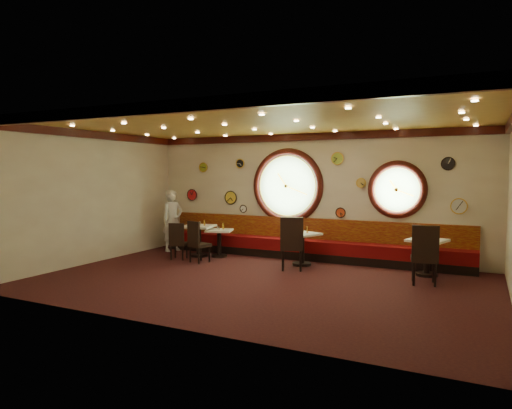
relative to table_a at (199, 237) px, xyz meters
name	(u,v)px	position (x,y,z in m)	size (l,w,h in m)	color
floor	(258,282)	(2.63, -1.83, -0.52)	(9.00, 6.00, 0.00)	black
ceiling	(258,122)	(2.63, -1.83, 2.68)	(9.00, 6.00, 0.02)	gold
wall_back	(309,196)	(2.63, 1.17, 1.08)	(9.00, 0.02, 3.20)	beige
wall_front	(165,215)	(2.63, -4.83, 1.08)	(9.00, 0.02, 3.20)	beige
wall_left	(92,197)	(-1.87, -1.83, 1.08)	(0.02, 6.00, 3.20)	beige
molding_back	(309,137)	(2.63, 1.12, 2.59)	(9.00, 0.10, 0.18)	#340D09
molding_front	(166,107)	(2.63, -4.78, 2.59)	(9.00, 0.10, 0.18)	#340D09
molding_left	(92,135)	(-1.82, -1.83, 2.59)	(0.10, 6.00, 0.18)	#340D09
banquette_base	(305,255)	(2.63, 0.89, -0.42)	(8.00, 0.55, 0.20)	black
banquette_seat	(305,245)	(2.63, 0.89, -0.17)	(8.00, 0.55, 0.30)	#5C070B
banquette_back	(308,229)	(2.63, 1.11, 0.23)	(8.00, 0.10, 0.55)	#620A07
porthole_left_glass	(288,186)	(2.03, 1.17, 1.33)	(1.66, 1.66, 0.02)	#7DAB67
porthole_left_frame	(287,186)	(2.03, 1.15, 1.33)	(1.98, 1.98, 0.18)	#340D09
porthole_left_ring	(287,186)	(2.03, 1.12, 1.33)	(1.61, 1.61, 0.03)	gold
porthole_right_glass	(397,190)	(4.83, 1.17, 1.28)	(1.10, 1.10, 0.02)	#7DAB67
porthole_right_frame	(397,190)	(4.83, 1.15, 1.28)	(1.38, 1.38, 0.18)	#340D09
porthole_right_ring	(397,190)	(4.83, 1.12, 1.28)	(1.09, 1.09, 0.03)	gold
wall_clock_0	(341,213)	(3.48, 1.13, 0.68)	(0.24, 0.24, 0.03)	#CC4018
wall_clock_1	(337,159)	(3.38, 1.13, 2.03)	(0.30, 0.30, 0.03)	#95B438
wall_clock_2	(448,164)	(5.93, 1.13, 1.88)	(0.28, 0.28, 0.03)	black
wall_clock_3	(240,164)	(0.63, 1.13, 1.93)	(0.24, 0.24, 0.03)	black
wall_clock_4	(243,209)	(0.73, 1.13, 0.68)	(0.20, 0.20, 0.03)	white
wall_clock_5	(231,198)	(0.33, 1.13, 0.98)	(0.36, 0.36, 0.03)	gold
wall_clock_6	(459,206)	(6.18, 1.13, 0.93)	(0.34, 0.34, 0.03)	silver
wall_clock_7	(192,195)	(-0.97, 1.13, 1.03)	(0.32, 0.32, 0.03)	red
wall_clock_8	(203,167)	(-0.57, 1.13, 1.83)	(0.26, 0.26, 0.03)	#92A921
wall_clock_9	(361,183)	(3.98, 1.13, 1.43)	(0.22, 0.22, 0.03)	gold
table_a	(199,237)	(0.00, 0.00, 0.00)	(0.85, 0.85, 0.82)	black
table_b	(219,240)	(0.52, 0.17, -0.07)	(0.83, 0.83, 0.72)	black
table_c	(302,245)	(2.84, 0.11, -0.03)	(0.92, 0.92, 0.78)	black
table_d	(427,253)	(5.62, 0.25, -0.02)	(0.89, 0.89, 0.79)	black
chair_a	(178,239)	(-0.22, -0.63, 0.02)	(0.48, 0.48, 0.58)	black
chair_b	(197,239)	(0.44, -0.76, 0.07)	(0.54, 0.54, 0.63)	black
chair_c	(292,240)	(2.84, -0.55, 0.18)	(0.66, 0.66, 0.75)	black
chair_d	(425,251)	(5.67, -0.66, 0.16)	(0.57, 0.57, 0.74)	black
condiment_a_salt	(197,223)	(-0.09, 0.05, 0.35)	(0.03, 0.03, 0.09)	silver
condiment_b_salt	(217,228)	(0.44, 0.22, 0.24)	(0.03, 0.03, 0.09)	silver
condiment_c_salt	(300,230)	(2.76, 0.18, 0.31)	(0.04, 0.04, 0.11)	silver
condiment_d_salt	(425,236)	(5.57, 0.30, 0.32)	(0.04, 0.04, 0.11)	silver
condiment_a_pepper	(200,223)	(0.04, 0.00, 0.35)	(0.04, 0.04, 0.10)	silver
condiment_b_pepper	(219,228)	(0.56, 0.10, 0.24)	(0.03, 0.03, 0.09)	silver
condiment_c_pepper	(303,231)	(2.90, 0.03, 0.31)	(0.03, 0.03, 0.09)	silver
condiment_d_pepper	(427,237)	(5.62, 0.24, 0.31)	(0.03, 0.03, 0.09)	silver
condiment_a_bottle	(204,223)	(0.17, 0.02, 0.37)	(0.04, 0.04, 0.14)	gold
condiment_b_bottle	(223,226)	(0.58, 0.29, 0.28)	(0.05, 0.05, 0.17)	gold
condiment_c_bottle	(307,230)	(2.96, 0.15, 0.34)	(0.05, 0.05, 0.16)	gold
condiment_d_bottle	(434,235)	(5.74, 0.35, 0.36)	(0.06, 0.06, 0.18)	gold
waiter	(173,220)	(-1.11, 0.37, 0.35)	(0.63, 0.41, 1.72)	silver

